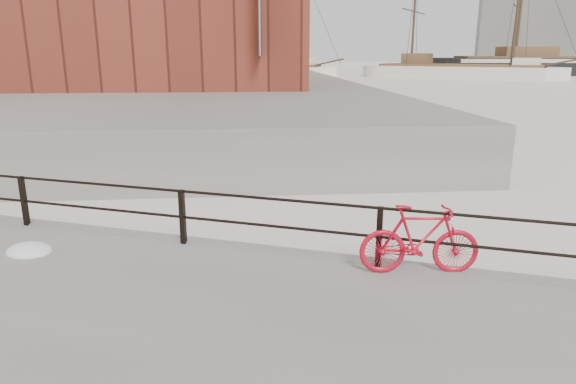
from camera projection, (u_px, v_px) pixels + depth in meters
The scene contains 8 objects.
far_quay at pixel (213, 69), 85.00m from camera, with size 24.00×150.00×1.80m, color gray.
bicycle at pixel (420, 240), 7.91m from camera, with size 1.85×0.28×1.11m, color red.
schooner_mid at pixel (458, 78), 74.31m from camera, with size 30.60×12.95×21.86m, color silver, non-canonical shape.
schooner_left at pixel (258, 77), 78.96m from camera, with size 25.64×11.66×19.35m, color silver, non-canonical shape.
workboat_near at pixel (221, 97), 43.75m from camera, with size 12.20×4.07×7.00m, color black, non-canonical shape.
workboat_far at pixel (189, 88), 54.51m from camera, with size 11.61×4.01×7.00m, color black, non-canonical shape.
apartment_brick at pixel (210, 12), 115.42m from camera, with size 24.00×15.00×21.20m, color brown.
industrial_west at pixel (546, 30), 128.74m from camera, with size 32.00×18.00×18.00m, color gray.
Camera 1 is at (-2.65, -7.95, 3.71)m, focal length 32.00 mm.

